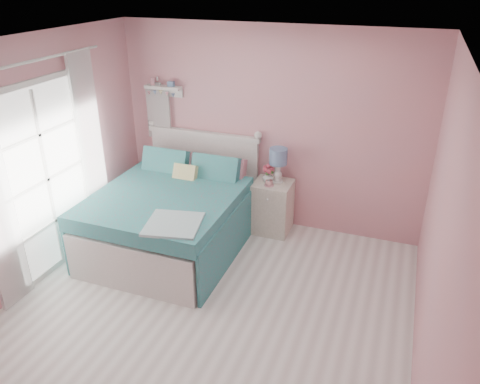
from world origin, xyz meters
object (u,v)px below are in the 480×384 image
Objects in this scene: bed at (173,216)px; nightstand at (272,207)px; table_lamp at (278,159)px; teacup at (269,183)px; vase at (268,177)px.

bed reaches higher than nightstand.
nightstand is 1.54× the size of table_lamp.
teacup is (-0.02, -0.10, 0.38)m from nightstand.
vase is 0.11m from teacup.
teacup is (1.02, 0.68, 0.33)m from bed.
table_lamp reaches higher than teacup.
nightstand is 4.76× the size of vase.
bed is at bearing -143.34° from nightstand.
teacup is (0.05, -0.10, -0.04)m from vase.
nightstand is at bearing 77.49° from teacup.
bed is at bearing -146.50° from teacup.
nightstand is at bearing -130.64° from table_lamp.
table_lamp is at bearing 66.71° from teacup.
table_lamp is 0.32m from teacup.
nightstand is 0.42m from vase.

